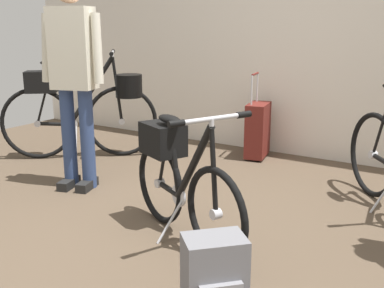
{
  "coord_description": "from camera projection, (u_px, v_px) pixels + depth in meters",
  "views": [
    {
      "loc": [
        1.54,
        -2.03,
        1.27
      ],
      "look_at": [
        0.04,
        0.35,
        0.55
      ],
      "focal_mm": 43.45,
      "sensor_mm": 36.0,
      "label": 1
    }
  ],
  "objects": [
    {
      "name": "back_wall",
      "position": [
        303.0,
        0.0,
        4.37
      ],
      "size": [
        6.99,
        0.1,
        3.0
      ],
      "primitive_type": "cube",
      "color": "silver",
      "rests_on": "ground_plane"
    },
    {
      "name": "ground_plane",
      "position": [
        155.0,
        244.0,
        2.78
      ],
      "size": [
        6.99,
        6.99,
        0.0
      ],
      "primitive_type": "plane",
      "color": "brown"
    },
    {
      "name": "backpack_on_floor",
      "position": [
        214.0,
        278.0,
        2.04
      ],
      "size": [
        0.32,
        0.32,
        0.38
      ],
      "color": "slate",
      "rests_on": "ground_plane"
    },
    {
      "name": "display_bike_left",
      "position": [
        84.0,
        106.0,
        4.49
      ],
      "size": [
        1.19,
        0.99,
        1.04
      ],
      "color": "black",
      "rests_on": "ground_plane"
    },
    {
      "name": "rolling_suitcase",
      "position": [
        258.0,
        130.0,
        4.53
      ],
      "size": [
        0.25,
        0.39,
        0.83
      ],
      "color": "maroon",
      "rests_on": "ground_plane"
    },
    {
      "name": "folding_bike_foreground",
      "position": [
        178.0,
        175.0,
        2.82
      ],
      "size": [
        1.07,
        0.61,
        0.81
      ],
      "color": "black",
      "rests_on": "ground_plane"
    },
    {
      "name": "visitor_browsing",
      "position": [
        74.0,
        70.0,
        3.55
      ],
      "size": [
        0.51,
        0.35,
        1.64
      ],
      "color": "navy",
      "rests_on": "ground_plane"
    }
  ]
}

